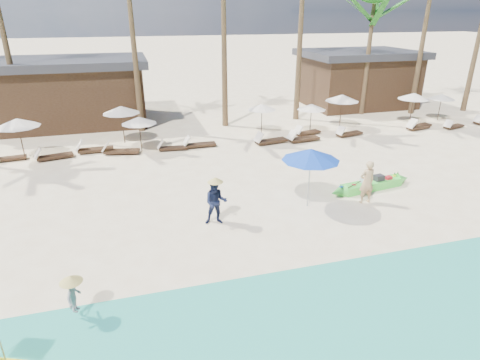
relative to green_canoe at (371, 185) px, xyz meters
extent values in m
plane|color=#FFEBBC|center=(-5.79, -2.08, -0.20)|extent=(240.00, 240.00, 0.00)
cube|color=tan|center=(-5.79, -7.08, -0.20)|extent=(240.00, 4.50, 0.01)
cube|color=#43D641|center=(0.00, 0.00, -0.02)|extent=(2.97, 1.02, 0.35)
cube|color=white|center=(0.00, 0.00, -0.01)|extent=(2.54, 0.79, 0.16)
cube|color=#262628|center=(0.36, 0.05, 0.23)|extent=(0.46, 0.38, 0.32)
cube|color=silver|center=(-0.37, -0.01, 0.20)|extent=(0.36, 0.32, 0.26)
cube|color=red|center=(0.87, 0.08, 0.17)|extent=(0.31, 0.27, 0.20)
cylinder|color=red|center=(-0.92, -0.09, 0.11)|extent=(0.20, 0.20, 0.08)
cylinder|color=#262628|center=(-1.13, -0.21, 0.11)|extent=(0.18, 0.18, 0.07)
sphere|color=#C9BE7E|center=(-1.41, -0.21, 0.15)|extent=(0.17, 0.17, 0.17)
cylinder|color=yellow|center=(1.31, 0.26, 0.15)|extent=(0.13, 0.13, 0.17)
cylinder|color=yellow|center=(1.49, 0.29, 0.15)|extent=(0.13, 0.13, 0.17)
imported|color=tan|center=(-0.99, -1.09, 0.69)|extent=(0.66, 0.44, 1.79)
imported|color=#131A34|center=(-7.16, -1.17, 0.65)|extent=(0.94, 0.80, 1.70)
imported|color=gray|center=(-11.61, -4.97, 0.45)|extent=(0.51, 0.69, 0.95)
cylinder|color=#99999E|center=(-3.36, -0.76, 0.96)|extent=(0.05, 0.05, 2.32)
cone|color=#1340B5|center=(-3.36, -0.76, 1.97)|extent=(2.22, 2.22, 0.45)
cylinder|color=#362316|center=(-15.30, 8.12, 0.87)|extent=(0.05, 0.05, 2.14)
cone|color=silver|center=(-15.30, 8.12, 1.80)|extent=(2.14, 2.14, 0.43)
cube|color=#362316|center=(-16.05, 8.18, -0.06)|extent=(1.65, 0.71, 0.11)
cube|color=#362316|center=(-13.80, 7.82, -0.04)|extent=(1.86, 0.98, 0.13)
cube|color=silver|center=(-14.57, 7.64, 0.27)|extent=(0.52, 0.65, 0.52)
cylinder|color=#362316|center=(-10.27, 9.80, 0.86)|extent=(0.05, 0.05, 2.11)
cone|color=silver|center=(-10.27, 9.80, 1.76)|extent=(2.11, 2.11, 0.42)
cube|color=#362316|center=(-11.80, 8.40, -0.04)|extent=(1.87, 0.67, 0.13)
cube|color=silver|center=(-12.62, 8.37, 0.29)|extent=(0.44, 0.61, 0.54)
cube|color=#362316|center=(-10.43, 7.72, -0.04)|extent=(1.93, 0.95, 0.13)
cube|color=silver|center=(-11.23, 7.88, 0.29)|extent=(0.52, 0.67, 0.54)
cylinder|color=#362316|center=(-9.37, 7.92, 0.75)|extent=(0.05, 0.05, 1.89)
cone|color=silver|center=(-9.37, 7.92, 1.56)|extent=(1.89, 1.89, 0.38)
cube|color=#362316|center=(-7.68, 7.61, -0.06)|extent=(1.59, 0.64, 0.11)
cube|color=silver|center=(-8.36, 7.67, 0.21)|extent=(0.39, 0.53, 0.45)
cylinder|color=#362316|center=(-1.86, 9.56, 0.70)|extent=(0.05, 0.05, 1.80)
cone|color=silver|center=(-1.86, 9.56, 1.48)|extent=(1.80, 1.80, 0.36)
cube|color=#362316|center=(-6.12, 7.75, -0.05)|extent=(1.76, 0.59, 0.12)
cube|color=silver|center=(-6.89, 7.74, 0.26)|extent=(0.40, 0.57, 0.51)
cube|color=#362316|center=(-2.00, 7.30, -0.03)|extent=(1.96, 0.91, 0.13)
cube|color=silver|center=(-2.82, 7.17, 0.30)|extent=(0.52, 0.67, 0.55)
cylinder|color=#362316|center=(1.15, 8.79, 0.69)|extent=(0.04, 0.04, 1.79)
cone|color=silver|center=(1.15, 8.79, 1.46)|extent=(1.79, 1.79, 0.36)
cube|color=#362316|center=(0.01, 7.16, -0.03)|extent=(1.94, 0.82, 0.13)
cube|color=silver|center=(-0.81, 7.07, 0.30)|extent=(0.49, 0.65, 0.55)
cube|color=#362316|center=(0.79, 8.37, -0.05)|extent=(1.78, 0.94, 0.12)
cube|color=silver|center=(0.07, 8.19, 0.25)|extent=(0.50, 0.62, 0.49)
cylinder|color=#362316|center=(3.51, 9.28, 0.88)|extent=(0.05, 0.05, 2.15)
cone|color=silver|center=(3.51, 9.28, 1.80)|extent=(2.15, 2.15, 0.43)
cube|color=#362316|center=(3.20, 7.45, -0.05)|extent=(1.78, 0.89, 0.12)
cube|color=silver|center=(2.46, 7.29, 0.25)|extent=(0.49, 0.62, 0.50)
cylinder|color=#362316|center=(8.63, 8.90, 0.83)|extent=(0.05, 0.05, 2.06)
cone|color=silver|center=(8.63, 8.90, 1.72)|extent=(2.06, 2.06, 0.41)
cube|color=#362316|center=(8.65, 7.86, -0.05)|extent=(1.78, 0.90, 0.12)
cube|color=silver|center=(7.92, 7.70, 0.25)|extent=(0.49, 0.62, 0.50)
cube|color=#362316|center=(8.27, 7.53, -0.06)|extent=(1.67, 0.79, 0.11)
cube|color=silver|center=(7.57, 7.41, 0.22)|extent=(0.44, 0.57, 0.47)
cylinder|color=#362316|center=(11.28, 9.31, 0.70)|extent=(0.04, 0.04, 1.79)
cone|color=silver|center=(11.28, 9.31, 1.47)|extent=(1.79, 1.79, 0.36)
cube|color=#362316|center=(10.74, 7.15, -0.06)|extent=(1.63, 0.88, 0.11)
cube|color=silver|center=(10.08, 6.97, 0.21)|extent=(0.47, 0.58, 0.45)
cube|color=silver|center=(12.93, 7.46, 0.23)|extent=(0.38, 0.54, 0.48)
cone|color=brown|center=(-16.23, 13.00, 5.25)|extent=(0.40, 0.40, 10.89)
cone|color=brown|center=(-9.15, 12.19, 4.84)|extent=(0.40, 0.40, 10.08)
cone|color=brown|center=(-3.64, 11.93, 5.43)|extent=(0.40, 0.40, 11.26)
cone|color=brown|center=(1.66, 12.30, 6.38)|extent=(0.40, 0.40, 13.16)
cone|color=brown|center=(7.05, 12.44, 3.84)|extent=(0.40, 0.40, 8.07)
cone|color=brown|center=(10.78, 11.60, 5.12)|extent=(0.40, 0.40, 10.64)
cube|color=#362316|center=(-13.79, 15.42, 1.70)|extent=(10.00, 6.00, 3.80)
cube|color=#2D2D33|center=(-13.79, 15.42, 3.85)|extent=(10.80, 6.60, 0.50)
cube|color=#362316|center=(8.21, 15.42, 1.70)|extent=(8.00, 6.00, 3.80)
cube|color=#2D2D33|center=(8.21, 15.42, 3.85)|extent=(8.80, 6.60, 0.50)
camera|label=1|loc=(-9.79, -13.83, 6.98)|focal=30.00mm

